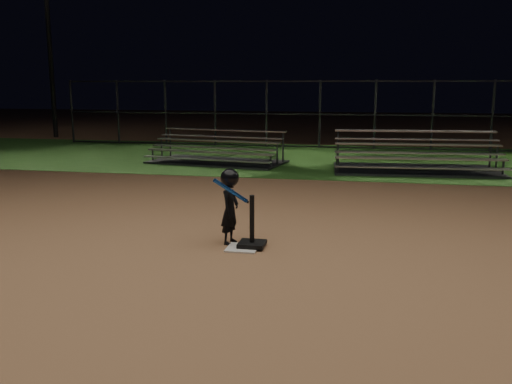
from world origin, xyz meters
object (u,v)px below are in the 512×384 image
child_batter (230,204)px  bleacher_right (416,164)px  light_pole_left (47,23)px  home_plate (243,248)px  batting_tee (252,237)px  bleacher_left (217,156)px

child_batter → bleacher_right: 8.34m
light_pole_left → home_plate: bearing=-51.2°
batting_tee → bleacher_right: size_ratio=0.17×
home_plate → batting_tee: batting_tee is taller
child_batter → bleacher_right: (3.31, 7.65, -0.38)m
batting_tee → child_batter: size_ratio=0.67×
home_plate → bleacher_right: bearing=68.8°
home_plate → child_batter: size_ratio=0.40×
batting_tee → bleacher_right: 8.33m
bleacher_left → bleacher_right: bleacher_right is taller
bleacher_left → child_batter: bearing=-63.8°
bleacher_left → light_pole_left: light_pole_left is taller
batting_tee → light_pole_left: (-12.12, 14.85, 4.78)m
child_batter → batting_tee: bearing=-102.0°
home_plate → bleacher_left: bleacher_left is taller
light_pole_left → child_batter: bearing=-51.3°
home_plate → batting_tee: size_ratio=0.59×
home_plate → bleacher_left: 8.84m
batting_tee → light_pole_left: bearing=129.2°
batting_tee → bleacher_left: bearing=108.7°
light_pole_left → bleacher_right: bearing=-25.1°
home_plate → batting_tee: 0.21m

